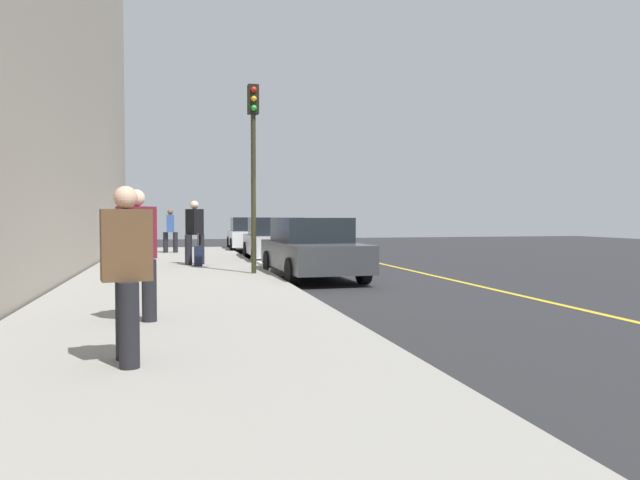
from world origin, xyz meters
TOP-DOWN VIEW (x-y plane):
  - ground_plane at (0.00, 0.00)m, footprint 56.00×56.00m
  - sidewalk at (0.00, -3.30)m, footprint 28.00×4.60m
  - lane_stripe_centre at (0.00, 3.20)m, footprint 28.00×0.14m
  - snow_bank_curb at (-3.20, -0.70)m, footprint 4.18×0.56m
  - parked_car_white at (-12.46, -0.13)m, footprint 4.19×2.01m
  - parked_car_silver at (-6.07, -0.03)m, footprint 4.63×1.97m
  - parked_car_charcoal at (-0.34, -0.04)m, footprint 4.44×2.02m
  - pedestrian_black_coat at (-3.61, -2.79)m, footprint 0.59×0.56m
  - pedestrian_burgundy_coat at (5.81, -3.82)m, footprint 0.56×0.52m
  - pedestrian_brown_coat at (8.25, -3.76)m, footprint 0.55×0.49m
  - pedestrian_blue_coat at (-9.83, -3.53)m, footprint 0.46×0.56m
  - traffic_light_pole at (-0.54, -1.46)m, footprint 0.35×0.26m
  - rolling_suitcase at (-3.11, -2.71)m, footprint 0.34×0.22m

SIDE VIEW (x-z plane):
  - ground_plane at x=0.00m, z-range 0.00..0.00m
  - lane_stripe_centre at x=0.00m, z-range 0.00..0.01m
  - sidewalk at x=0.00m, z-range 0.00..0.15m
  - snow_bank_curb at x=-3.20m, z-range 0.00..0.22m
  - rolling_suitcase at x=-3.11m, z-range -0.03..0.90m
  - parked_car_white at x=-12.46m, z-range 0.00..1.51m
  - parked_car_charcoal at x=-0.34m, z-range 0.00..1.51m
  - parked_car_silver at x=-6.07m, z-range 0.00..1.51m
  - pedestrian_brown_coat at x=8.25m, z-range 0.21..1.88m
  - pedestrian_blue_coat at x=-9.83m, z-range 0.21..1.89m
  - pedestrian_burgundy_coat at x=5.81m, z-range 0.21..1.96m
  - pedestrian_black_coat at x=-3.61m, z-range 0.21..2.06m
  - traffic_light_pole at x=-0.54m, z-range 0.94..5.53m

